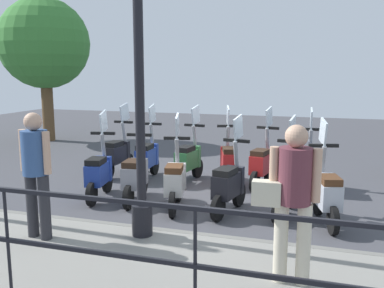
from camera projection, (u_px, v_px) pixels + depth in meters
name	position (u px, v px, depth m)	size (l,w,h in m)	color
ground_plane	(215.00, 196.00, 7.69)	(28.00, 28.00, 0.00)	#424247
promenade_walkway	(145.00, 270.00, 4.71)	(2.20, 20.00, 0.15)	gray
fence_railing	(94.00, 232.00, 3.58)	(0.04, 16.03, 1.07)	black
lamp_post_near	(140.00, 97.00, 5.21)	(0.26, 0.90, 4.01)	black
pedestrian_with_bag	(292.00, 193.00, 4.13)	(0.34, 0.65, 1.59)	beige
pedestrian_distant	(36.00, 166.00, 5.27)	(0.37, 0.48, 1.59)	#28282D
tree_large	(44.00, 44.00, 13.27)	(2.80, 2.80, 4.47)	brown
scooter_near_0	(326.00, 192.00, 6.23)	(1.21, 0.52, 1.54)	black
scooter_near_1	(285.00, 185.00, 6.63)	(1.23, 0.47, 1.54)	black
scooter_near_2	(229.00, 184.00, 6.71)	(1.22, 0.49, 1.54)	black
scooter_near_3	(175.00, 180.00, 6.92)	(1.22, 0.50, 1.54)	black
scooter_near_4	(135.00, 175.00, 7.29)	(1.23, 0.44, 1.54)	black
scooter_near_5	(99.00, 172.00, 7.47)	(1.22, 0.48, 1.54)	black
scooter_far_0	(310.00, 166.00, 7.99)	(1.23, 0.44, 1.54)	black
scooter_far_1	(262.00, 163.00, 8.22)	(1.22, 0.48, 1.54)	black
scooter_far_2	(229.00, 160.00, 8.46)	(1.20, 0.55, 1.54)	black
scooter_far_3	(189.00, 159.00, 8.59)	(1.23, 0.46, 1.54)	black
scooter_far_4	(147.00, 157.00, 8.82)	(1.23, 0.44, 1.54)	black
scooter_far_5	(118.00, 153.00, 9.14)	(1.23, 0.44, 1.54)	black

